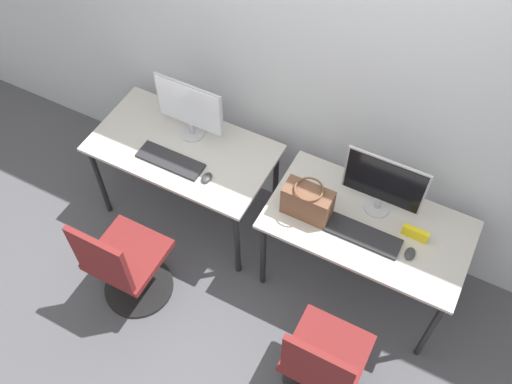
% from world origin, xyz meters
% --- Properties ---
extents(ground_plane, '(20.00, 20.00, 0.00)m').
position_xyz_m(ground_plane, '(0.00, 0.00, 0.00)').
color(ground_plane, '#4C4C51').
extents(wall_back, '(12.00, 0.05, 2.80)m').
position_xyz_m(wall_back, '(0.00, 0.80, 1.40)').
color(wall_back, '#B7BCC1').
rests_on(wall_back, ground_plane).
extents(desk_left, '(1.24, 0.68, 0.74)m').
position_xyz_m(desk_left, '(-0.67, 0.34, 0.66)').
color(desk_left, '#BCB7AD').
rests_on(desk_left, ground_plane).
extents(monitor_left, '(0.49, 0.16, 0.45)m').
position_xyz_m(monitor_left, '(-0.67, 0.48, 0.99)').
color(monitor_left, '#B2B2B7').
rests_on(monitor_left, desk_left).
extents(keyboard_left, '(0.46, 0.15, 0.02)m').
position_xyz_m(keyboard_left, '(-0.67, 0.20, 0.75)').
color(keyboard_left, '#262628').
rests_on(keyboard_left, desk_left).
extents(mouse_left, '(0.06, 0.09, 0.03)m').
position_xyz_m(mouse_left, '(-0.38, 0.18, 0.76)').
color(mouse_left, '#333333').
rests_on(mouse_left, desk_left).
extents(office_chair_left, '(0.48, 0.48, 0.92)m').
position_xyz_m(office_chair_left, '(-0.65, -0.45, 0.38)').
color(office_chair_left, black).
rests_on(office_chair_left, ground_plane).
extents(desk_right, '(1.24, 0.68, 0.74)m').
position_xyz_m(desk_right, '(0.67, 0.34, 0.66)').
color(desk_right, '#BCB7AD').
rests_on(desk_right, ground_plane).
extents(monitor_right, '(0.49, 0.16, 0.45)m').
position_xyz_m(monitor_right, '(0.67, 0.47, 0.99)').
color(monitor_right, '#B2B2B7').
rests_on(monitor_right, desk_right).
extents(keyboard_right, '(0.46, 0.15, 0.02)m').
position_xyz_m(keyboard_right, '(0.67, 0.24, 0.75)').
color(keyboard_right, '#262628').
rests_on(keyboard_right, desk_right).
extents(mouse_right, '(0.06, 0.09, 0.03)m').
position_xyz_m(mouse_right, '(0.95, 0.24, 0.76)').
color(mouse_right, '#333333').
rests_on(mouse_right, desk_right).
extents(office_chair_right, '(0.48, 0.48, 0.92)m').
position_xyz_m(office_chair_right, '(0.74, -0.46, 0.38)').
color(office_chair_right, black).
rests_on(office_chair_right, ground_plane).
extents(handbag, '(0.30, 0.18, 0.25)m').
position_xyz_m(handbag, '(0.29, 0.24, 0.86)').
color(handbag, brown).
rests_on(handbag, desk_right).
extents(placard_right, '(0.16, 0.03, 0.08)m').
position_xyz_m(placard_right, '(0.94, 0.37, 0.78)').
color(placard_right, yellow).
rests_on(placard_right, desk_right).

